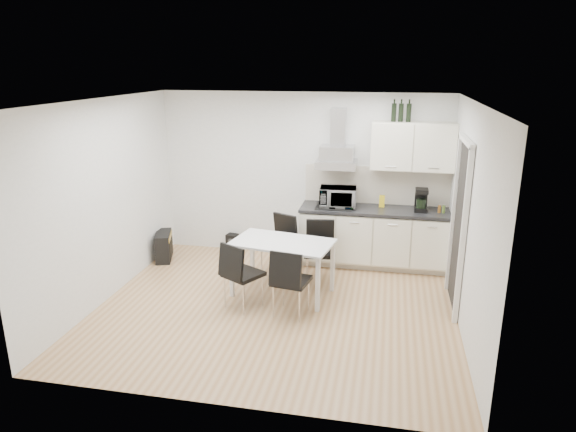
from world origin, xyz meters
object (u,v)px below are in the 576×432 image
chair_near_left (243,275)px  floor_speaker (232,242)px  chair_far_left (278,246)px  chair_far_right (320,253)px  kitchenette (377,214)px  chair_near_right (291,281)px  dining_table (283,248)px  guitar_amp (164,246)px

chair_near_left → floor_speaker: 2.10m
chair_far_left → chair_far_right: 0.67m
kitchenette → chair_near_right: bearing=-117.4°
dining_table → chair_near_left: 0.67m
chair_near_left → chair_far_right: bearing=78.8°
dining_table → guitar_amp: bearing=167.7°
dining_table → chair_far_left: bearing=117.9°
chair_far_left → guitar_amp: size_ratio=1.53×
chair_far_right → chair_near_right: 1.07m
dining_table → floor_speaker: size_ratio=4.90×
chair_far_right → guitar_amp: (-2.55, 0.39, -0.22)m
chair_near_left → guitar_amp: bearing=171.6°
chair_near_right → guitar_amp: chair_near_right is taller
chair_near_left → floor_speaker: bearing=141.2°
chair_far_right → chair_near_left: 1.28m
dining_table → chair_far_left: chair_far_left is taller
chair_far_left → floor_speaker: bearing=-15.3°
chair_far_right → floor_speaker: bearing=-38.0°
floor_speaker → chair_near_right: bearing=-43.3°
guitar_amp → floor_speaker: bearing=13.1°
dining_table → chair_near_right: (0.23, -0.56, -0.22)m
dining_table → guitar_amp: 2.33m
kitchenette → chair_near_left: bearing=-132.0°
kitchenette → floor_speaker: bearing=176.0°
chair_near_left → kitchenette: bearing=77.9°
chair_far_right → floor_speaker: chair_far_right is taller
kitchenette → guitar_amp: kitchenette is taller
chair_far_left → dining_table: bearing=132.5°
chair_far_left → chair_near_right: bearing=134.4°
dining_table → chair_far_right: chair_far_right is taller
dining_table → chair_far_right: bearing=58.4°
chair_far_right → floor_speaker: size_ratio=3.05×
dining_table → guitar_amp: size_ratio=2.46×
chair_far_right → guitar_amp: bearing=-15.3°
chair_near_right → floor_speaker: size_ratio=3.05×
chair_far_right → floor_speaker: (-1.60, 0.97, -0.30)m
chair_near_right → floor_speaker: (-1.39, 2.02, -0.30)m
chair_near_left → chair_near_right: bearing=22.5°
kitchenette → dining_table: size_ratio=1.78×
chair_near_right → chair_far_right: bearing=88.8°
chair_far_left → floor_speaker: chair_far_left is taller
kitchenette → guitar_amp: 3.39m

